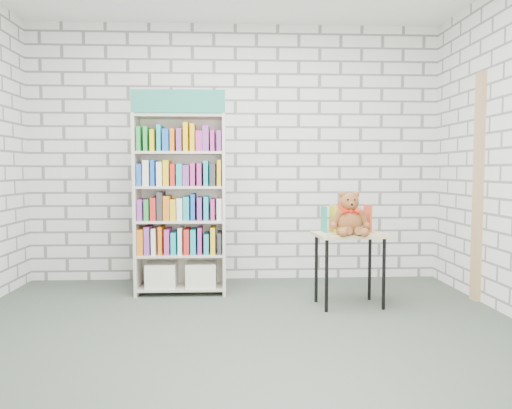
{
  "coord_description": "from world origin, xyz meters",
  "views": [
    {
      "loc": [
        -0.04,
        -3.53,
        1.21
      ],
      "look_at": [
        0.18,
        0.95,
        0.9
      ],
      "focal_mm": 35.0,
      "sensor_mm": 36.0,
      "label": 1
    }
  ],
  "objects": [
    {
      "name": "display_table",
      "position": [
        1.0,
        0.82,
        0.56
      ],
      "size": [
        0.65,
        0.48,
        0.65
      ],
      "color": "tan",
      "rests_on": "ground"
    },
    {
      "name": "table_books",
      "position": [
        0.99,
        0.92,
        0.78
      ],
      "size": [
        0.44,
        0.23,
        0.25
      ],
      "color": "teal",
      "rests_on": "display_table"
    },
    {
      "name": "ground",
      "position": [
        0.0,
        0.0,
        0.0
      ],
      "size": [
        4.5,
        4.5,
        0.0
      ],
      "primitive_type": "plane",
      "color": "#3C473C",
      "rests_on": "ground"
    },
    {
      "name": "room_shell",
      "position": [
        0.0,
        0.0,
        1.78
      ],
      "size": [
        4.52,
        4.02,
        2.81
      ],
      "color": "silver",
      "rests_on": "ground"
    },
    {
      "name": "teddy_bear",
      "position": [
        0.98,
        0.72,
        0.81
      ],
      "size": [
        0.35,
        0.32,
        0.38
      ],
      "color": "brown",
      "rests_on": "display_table"
    },
    {
      "name": "bookshelf",
      "position": [
        -0.54,
        1.36,
        0.9
      ],
      "size": [
        0.87,
        0.34,
        1.96
      ],
      "color": "beige",
      "rests_on": "ground"
    },
    {
      "name": "door_trim",
      "position": [
        2.23,
        0.95,
        1.05
      ],
      "size": [
        0.05,
        0.12,
        2.1
      ],
      "primitive_type": "cube",
      "color": "tan",
      "rests_on": "ground"
    }
  ]
}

